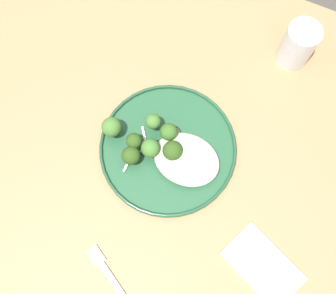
{
  "coord_description": "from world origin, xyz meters",
  "views": [
    {
      "loc": [
        0.08,
        -0.19,
        1.56
      ],
      "look_at": [
        -0.01,
        0.02,
        0.76
      ],
      "focal_mm": 42.91,
      "sensor_mm": 36.0,
      "label": 1
    }
  ],
  "objects_px": {
    "seared_scallop_center_golden": "(200,150)",
    "dinner_fork": "(116,285)",
    "seared_scallop_half_hidden": "(171,168)",
    "broccoli_floret_small_sprig": "(169,132)",
    "seared_scallop_left_edge": "(174,134)",
    "broccoli_floret_right_tilted": "(112,127)",
    "broccoli_floret_left_leaning": "(151,147)",
    "broccoli_floret_front_edge": "(134,142)",
    "seared_scallop_right_edge": "(188,175)",
    "dinner_plate": "(168,149)",
    "broccoli_floret_split_head": "(153,122)",
    "water_glass": "(297,47)",
    "folded_napkin": "(263,266)",
    "broccoli_floret_near_rim": "(131,156)",
    "broccoli_floret_beside_noodles": "(173,151)",
    "seared_scallop_large_seared": "(185,142)"
  },
  "relations": [
    {
      "from": "seared_scallop_right_edge",
      "to": "broccoli_floret_right_tilted",
      "type": "relative_size",
      "value": 0.4
    },
    {
      "from": "broccoli_floret_near_rim",
      "to": "broccoli_floret_front_edge",
      "type": "bearing_deg",
      "value": 104.07
    },
    {
      "from": "broccoli_floret_near_rim",
      "to": "broccoli_floret_left_leaning",
      "type": "bearing_deg",
      "value": 46.66
    },
    {
      "from": "seared_scallop_center_golden",
      "to": "water_glass",
      "type": "xyz_separation_m",
      "value": [
        0.1,
        0.3,
        0.03
      ]
    },
    {
      "from": "broccoli_floret_right_tilted",
      "to": "broccoli_floret_split_head",
      "type": "xyz_separation_m",
      "value": [
        0.07,
        0.05,
        0.0
      ]
    },
    {
      "from": "broccoli_floret_left_leaning",
      "to": "broccoli_floret_small_sprig",
      "type": "height_order",
      "value": "broccoli_floret_small_sprig"
    },
    {
      "from": "seared_scallop_center_golden",
      "to": "broccoli_floret_small_sprig",
      "type": "relative_size",
      "value": 0.47
    },
    {
      "from": "broccoli_floret_front_edge",
      "to": "dinner_fork",
      "type": "relative_size",
      "value": 0.31
    },
    {
      "from": "seared_scallop_left_edge",
      "to": "broccoli_floret_right_tilted",
      "type": "relative_size",
      "value": 0.47
    },
    {
      "from": "broccoli_floret_right_tilted",
      "to": "broccoli_floret_split_head",
      "type": "height_order",
      "value": "broccoli_floret_right_tilted"
    },
    {
      "from": "broccoli_floret_small_sprig",
      "to": "broccoli_floret_split_head",
      "type": "height_order",
      "value": "broccoli_floret_small_sprig"
    },
    {
      "from": "broccoli_floret_beside_noodles",
      "to": "folded_napkin",
      "type": "distance_m",
      "value": 0.29
    },
    {
      "from": "broccoli_floret_near_rim",
      "to": "broccoli_floret_front_edge",
      "type": "relative_size",
      "value": 0.96
    },
    {
      "from": "seared_scallop_left_edge",
      "to": "broccoli_floret_front_edge",
      "type": "bearing_deg",
      "value": -138.61
    },
    {
      "from": "water_glass",
      "to": "broccoli_floret_left_leaning",
      "type": "bearing_deg",
      "value": -119.93
    },
    {
      "from": "dinner_plate",
      "to": "broccoli_floret_small_sprig",
      "type": "height_order",
      "value": "broccoli_floret_small_sprig"
    },
    {
      "from": "seared_scallop_large_seared",
      "to": "dinner_fork",
      "type": "distance_m",
      "value": 0.31
    },
    {
      "from": "dinner_fork",
      "to": "water_glass",
      "type": "bearing_deg",
      "value": 76.45
    },
    {
      "from": "seared_scallop_center_golden",
      "to": "dinner_fork",
      "type": "xyz_separation_m",
      "value": [
        -0.04,
        -0.31,
        -0.02
      ]
    },
    {
      "from": "dinner_plate",
      "to": "seared_scallop_left_edge",
      "type": "height_order",
      "value": "seared_scallop_left_edge"
    },
    {
      "from": "seared_scallop_right_edge",
      "to": "broccoli_floret_left_leaning",
      "type": "bearing_deg",
      "value": 169.3
    },
    {
      "from": "broccoli_floret_right_tilted",
      "to": "seared_scallop_half_hidden",
      "type": "bearing_deg",
      "value": -9.61
    },
    {
      "from": "seared_scallop_right_edge",
      "to": "seared_scallop_center_golden",
      "type": "xyz_separation_m",
      "value": [
        0.0,
        0.06,
        0.0
      ]
    },
    {
      "from": "broccoli_floret_near_rim",
      "to": "broccoli_floret_front_edge",
      "type": "height_order",
      "value": "broccoli_floret_front_edge"
    },
    {
      "from": "seared_scallop_half_hidden",
      "to": "folded_napkin",
      "type": "bearing_deg",
      "value": -22.52
    },
    {
      "from": "seared_scallop_left_edge",
      "to": "dinner_fork",
      "type": "bearing_deg",
      "value": -86.39
    },
    {
      "from": "folded_napkin",
      "to": "broccoli_floret_left_leaning",
      "type": "bearing_deg",
      "value": 157.96
    },
    {
      "from": "seared_scallop_right_edge",
      "to": "broccoli_floret_split_head",
      "type": "xyz_separation_m",
      "value": [
        -0.11,
        0.07,
        0.02
      ]
    },
    {
      "from": "broccoli_floret_near_rim",
      "to": "dinner_fork",
      "type": "relative_size",
      "value": 0.29
    },
    {
      "from": "seared_scallop_center_golden",
      "to": "broccoli_floret_near_rim",
      "type": "bearing_deg",
      "value": -148.72
    },
    {
      "from": "seared_scallop_half_hidden",
      "to": "water_glass",
      "type": "height_order",
      "value": "water_glass"
    },
    {
      "from": "broccoli_floret_near_rim",
      "to": "broccoli_floret_right_tilted",
      "type": "relative_size",
      "value": 0.89
    },
    {
      "from": "broccoli_floret_left_leaning",
      "to": "broccoli_floret_front_edge",
      "type": "distance_m",
      "value": 0.04
    },
    {
      "from": "broccoli_floret_small_sprig",
      "to": "broccoli_floret_near_rim",
      "type": "height_order",
      "value": "broccoli_floret_small_sprig"
    },
    {
      "from": "seared_scallop_right_edge",
      "to": "broccoli_floret_front_edge",
      "type": "bearing_deg",
      "value": 174.48
    },
    {
      "from": "broccoli_floret_near_rim",
      "to": "water_glass",
      "type": "relative_size",
      "value": 0.47
    },
    {
      "from": "broccoli_floret_front_edge",
      "to": "dinner_plate",
      "type": "bearing_deg",
      "value": 21.68
    },
    {
      "from": "broccoli_floret_split_head",
      "to": "seared_scallop_center_golden",
      "type": "bearing_deg",
      "value": -4.85
    },
    {
      "from": "seared_scallop_large_seared",
      "to": "folded_napkin",
      "type": "height_order",
      "value": "seared_scallop_large_seared"
    },
    {
      "from": "seared_scallop_large_seared",
      "to": "broccoli_floret_front_edge",
      "type": "xyz_separation_m",
      "value": [
        -0.09,
        -0.05,
        0.02
      ]
    },
    {
      "from": "seared_scallop_half_hidden",
      "to": "broccoli_floret_small_sprig",
      "type": "height_order",
      "value": "broccoli_floret_small_sprig"
    },
    {
      "from": "seared_scallop_half_hidden",
      "to": "broccoli_floret_near_rim",
      "type": "xyz_separation_m",
      "value": [
        -0.08,
        -0.01,
        0.02
      ]
    },
    {
      "from": "broccoli_floret_beside_noodles",
      "to": "dinner_fork",
      "type": "distance_m",
      "value": 0.28
    },
    {
      "from": "dinner_plate",
      "to": "seared_scallop_left_edge",
      "type": "relative_size",
      "value": 10.85
    },
    {
      "from": "seared_scallop_large_seared",
      "to": "water_glass",
      "type": "height_order",
      "value": "water_glass"
    },
    {
      "from": "broccoli_floret_left_leaning",
      "to": "broccoli_floret_right_tilted",
      "type": "xyz_separation_m",
      "value": [
        -0.09,
        0.01,
        0.0
      ]
    },
    {
      "from": "broccoli_floret_left_leaning",
      "to": "seared_scallop_center_golden",
      "type": "bearing_deg",
      "value": 24.59
    },
    {
      "from": "broccoli_floret_right_tilted",
      "to": "dinner_plate",
      "type": "bearing_deg",
      "value": 7.37
    },
    {
      "from": "dinner_fork",
      "to": "seared_scallop_large_seared",
      "type": "bearing_deg",
      "value": 88.49
    },
    {
      "from": "seared_scallop_center_golden",
      "to": "broccoli_floret_front_edge",
      "type": "xyz_separation_m",
      "value": [
        -0.13,
        -0.05,
        0.02
      ]
    }
  ]
}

